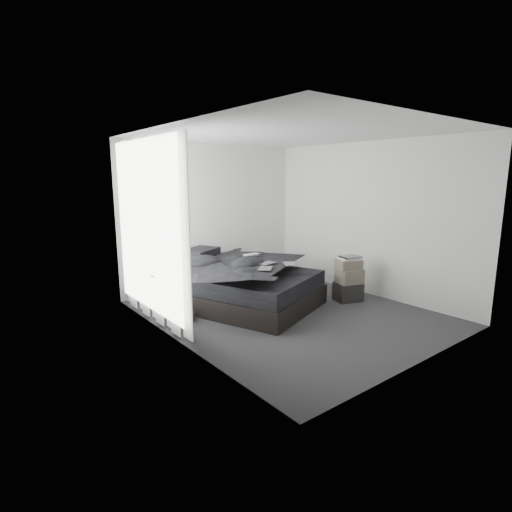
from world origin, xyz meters
TOP-DOWN VIEW (x-y plane):
  - floor at (0.00, 0.00)m, footprint 3.60×4.20m
  - ceiling at (0.00, 0.00)m, footprint 3.60×4.20m
  - wall_back at (0.00, 2.10)m, footprint 3.60×0.01m
  - wall_front at (0.00, -2.10)m, footprint 3.60×0.01m
  - wall_left at (-1.80, 0.00)m, footprint 0.01×4.20m
  - wall_right at (1.80, 0.00)m, footprint 0.01×4.20m
  - window_left at (-1.78, 0.90)m, footprint 0.02×2.00m
  - curtain_left at (-1.73, 0.90)m, footprint 0.06×2.12m
  - bed at (-0.33, 0.76)m, footprint 2.35×2.67m
  - mattress at (-0.33, 0.76)m, footprint 2.27×2.59m
  - duvet at (-0.31, 0.71)m, footprint 2.20×2.35m
  - pillow_lower at (-0.68, 1.55)m, footprint 0.78×0.66m
  - pillow_upper at (-0.60, 1.55)m, footprint 0.75×0.67m
  - laptop at (0.04, 0.95)m, footprint 0.37×0.24m
  - comic_a at (-0.37, 0.11)m, footprint 0.33×0.32m
  - comic_b at (-0.12, 0.37)m, footprint 0.30×0.22m
  - comic_c at (0.12, 0.12)m, footprint 0.31×0.33m
  - side_stand at (-1.28, 1.61)m, footprint 0.49×0.49m
  - papers at (-1.27, 1.60)m, footprint 0.36×0.31m
  - floor_books at (-1.35, 0.65)m, footprint 0.17×0.21m
  - box_lower at (1.19, -0.14)m, footprint 0.49×0.44m
  - box_mid at (1.20, -0.15)m, footprint 0.45×0.39m
  - box_upper at (1.18, -0.14)m, footprint 0.45×0.41m
  - art_book_white at (1.19, -0.14)m, footprint 0.38×0.34m
  - art_book_snake at (1.20, -0.15)m, footprint 0.35×0.30m

SIDE VIEW (x-z plane):
  - floor at x=0.00m, z-range -0.01..0.01m
  - floor_books at x=-1.35m, z-range 0.00..0.13m
  - bed at x=-0.33m, z-range 0.00..0.30m
  - box_lower at x=1.19m, z-range 0.00..0.30m
  - side_stand at x=-1.28m, z-range 0.00..0.79m
  - box_mid at x=1.20m, z-range 0.30..0.53m
  - mattress at x=-0.33m, z-range 0.30..0.54m
  - pillow_lower at x=-0.68m, z-range 0.54..0.69m
  - box_upper at x=1.18m, z-range 0.53..0.69m
  - duvet at x=-0.31m, z-range 0.54..0.80m
  - art_book_white at x=1.19m, z-range 0.69..0.73m
  - art_book_snake at x=1.20m, z-range 0.73..0.75m
  - pillow_upper at x=-0.60m, z-range 0.69..0.83m
  - papers at x=-1.27m, z-range 0.79..0.81m
  - comic_a at x=-0.37m, z-range 0.80..0.81m
  - comic_b at x=-0.12m, z-range 0.80..0.81m
  - laptop at x=0.04m, z-range 0.80..0.83m
  - comic_c at x=0.12m, z-range 0.81..0.82m
  - curtain_left at x=-1.73m, z-range 0.04..2.52m
  - wall_back at x=0.00m, z-range 0.00..2.60m
  - wall_front at x=0.00m, z-range 0.00..2.60m
  - wall_left at x=-1.80m, z-range 0.00..2.60m
  - wall_right at x=1.80m, z-range 0.00..2.60m
  - window_left at x=-1.78m, z-range 0.20..2.50m
  - ceiling at x=0.00m, z-range 2.60..2.60m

